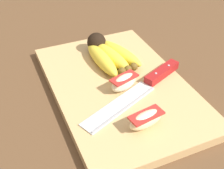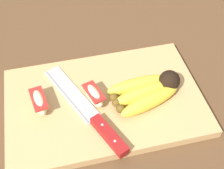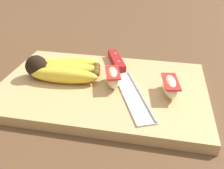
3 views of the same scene
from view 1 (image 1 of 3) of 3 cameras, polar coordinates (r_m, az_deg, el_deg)
ground_plane at (r=0.66m, az=0.06°, el=-1.84°), size 6.00×6.00×0.00m
cutting_board at (r=0.66m, az=1.30°, el=-0.50°), size 0.42×0.27×0.02m
banana_bunch at (r=0.72m, az=-0.63°, el=5.74°), size 0.16×0.11×0.05m
chefs_knife at (r=0.65m, az=6.83°, el=0.26°), size 0.14×0.27×0.02m
apple_wedge_near at (r=0.55m, az=6.41°, el=-6.50°), size 0.04×0.07×0.03m
apple_wedge_middle at (r=0.63m, az=2.30°, el=0.46°), size 0.04×0.07×0.04m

